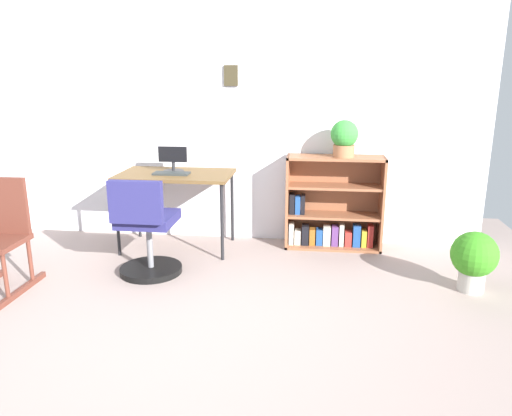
{
  "coord_description": "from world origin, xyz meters",
  "views": [
    {
      "loc": [
        0.98,
        -2.62,
        1.62
      ],
      "look_at": [
        0.51,
        1.22,
        0.56
      ],
      "focal_mm": 34.3,
      "sensor_mm": 36.0,
      "label": 1
    }
  ],
  "objects_px": {
    "monitor": "(173,160)",
    "potted_plant_on_shelf": "(344,138)",
    "office_chair": "(146,234)",
    "potted_plant_floor": "(474,258)",
    "keyboard": "(171,173)",
    "bookshelf_low": "(332,208)",
    "desk": "(176,179)"
  },
  "relations": [
    {
      "from": "monitor",
      "to": "potted_plant_on_shelf",
      "type": "height_order",
      "value": "potted_plant_on_shelf"
    },
    {
      "from": "office_chair",
      "to": "potted_plant_floor",
      "type": "relative_size",
      "value": 1.78
    },
    {
      "from": "monitor",
      "to": "keyboard",
      "type": "bearing_deg",
      "value": -82.91
    },
    {
      "from": "office_chair",
      "to": "bookshelf_low",
      "type": "xyz_separation_m",
      "value": [
        1.52,
        0.92,
        0.02
      ]
    },
    {
      "from": "keyboard",
      "to": "office_chair",
      "type": "xyz_separation_m",
      "value": [
        -0.04,
        -0.63,
        -0.38
      ]
    },
    {
      "from": "desk",
      "to": "potted_plant_floor",
      "type": "height_order",
      "value": "desk"
    },
    {
      "from": "desk",
      "to": "potted_plant_floor",
      "type": "relative_size",
      "value": 2.22
    },
    {
      "from": "desk",
      "to": "potted_plant_on_shelf",
      "type": "relative_size",
      "value": 3.12
    },
    {
      "from": "office_chair",
      "to": "potted_plant_floor",
      "type": "height_order",
      "value": "office_chair"
    },
    {
      "from": "keyboard",
      "to": "potted_plant_on_shelf",
      "type": "relative_size",
      "value": 0.98
    },
    {
      "from": "bookshelf_low",
      "to": "potted_plant_on_shelf",
      "type": "height_order",
      "value": "potted_plant_on_shelf"
    },
    {
      "from": "monitor",
      "to": "office_chair",
      "type": "relative_size",
      "value": 0.32
    },
    {
      "from": "office_chair",
      "to": "keyboard",
      "type": "bearing_deg",
      "value": 86.2
    },
    {
      "from": "monitor",
      "to": "potted_plant_on_shelf",
      "type": "distance_m",
      "value": 1.6
    },
    {
      "from": "potted_plant_on_shelf",
      "to": "potted_plant_floor",
      "type": "distance_m",
      "value": 1.52
    },
    {
      "from": "keyboard",
      "to": "bookshelf_low",
      "type": "height_order",
      "value": "bookshelf_low"
    },
    {
      "from": "monitor",
      "to": "potted_plant_floor",
      "type": "height_order",
      "value": "monitor"
    },
    {
      "from": "keyboard",
      "to": "bookshelf_low",
      "type": "relative_size",
      "value": 0.36
    },
    {
      "from": "monitor",
      "to": "bookshelf_low",
      "type": "xyz_separation_m",
      "value": [
        1.5,
        0.17,
        -0.46
      ]
    },
    {
      "from": "potted_plant_on_shelf",
      "to": "desk",
      "type": "bearing_deg",
      "value": -173.65
    },
    {
      "from": "keyboard",
      "to": "potted_plant_floor",
      "type": "distance_m",
      "value": 2.65
    },
    {
      "from": "monitor",
      "to": "potted_plant_floor",
      "type": "relative_size",
      "value": 0.57
    },
    {
      "from": "office_chair",
      "to": "bookshelf_low",
      "type": "height_order",
      "value": "bookshelf_low"
    },
    {
      "from": "desk",
      "to": "bookshelf_low",
      "type": "relative_size",
      "value": 1.16
    },
    {
      "from": "bookshelf_low",
      "to": "potted_plant_on_shelf",
      "type": "relative_size",
      "value": 2.69
    },
    {
      "from": "desk",
      "to": "monitor",
      "type": "relative_size",
      "value": 3.89
    },
    {
      "from": "bookshelf_low",
      "to": "potted_plant_floor",
      "type": "height_order",
      "value": "bookshelf_low"
    },
    {
      "from": "bookshelf_low",
      "to": "monitor",
      "type": "bearing_deg",
      "value": -173.55
    },
    {
      "from": "keyboard",
      "to": "desk",
      "type": "bearing_deg",
      "value": 72.32
    },
    {
      "from": "monitor",
      "to": "potted_plant_on_shelf",
      "type": "relative_size",
      "value": 0.8
    },
    {
      "from": "desk",
      "to": "bookshelf_low",
      "type": "height_order",
      "value": "bookshelf_low"
    },
    {
      "from": "office_chair",
      "to": "potted_plant_on_shelf",
      "type": "height_order",
      "value": "potted_plant_on_shelf"
    }
  ]
}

